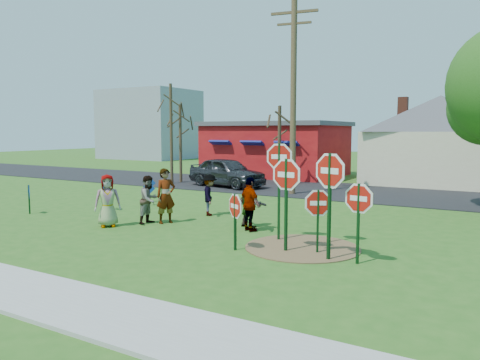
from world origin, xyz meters
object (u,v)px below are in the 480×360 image
object	(u,v)px
stop_sign_c	(330,182)
person_a	(108,201)
stop_sign_b	(279,166)
suv	(227,172)
person_b	(166,196)
stop_sign_a	(235,210)
stop_sign_d	(329,183)
utility_pole	(293,93)

from	to	relation	value
stop_sign_c	person_a	xyz separation A→B (m)	(-7.90, 0.19, -1.10)
stop_sign_b	suv	size ratio (longest dim) A/B	0.62
stop_sign_c	person_b	size ratio (longest dim) A/B	1.48
stop_sign_a	stop_sign_d	xyz separation A→B (m)	(1.92, 2.04, 0.63)
stop_sign_c	person_a	distance (m)	7.98
stop_sign_a	utility_pole	distance (m)	12.34
stop_sign_d	stop_sign_a	bearing A→B (deg)	-123.26
stop_sign_b	suv	bearing A→B (deg)	121.21
utility_pole	stop_sign_c	bearing A→B (deg)	-61.86
stop_sign_a	suv	size ratio (longest dim) A/B	0.34
stop_sign_d	suv	bearing A→B (deg)	144.07
stop_sign_c	stop_sign_d	xyz separation A→B (m)	(-0.62, 1.70, -0.25)
stop_sign_d	utility_pole	distance (m)	11.07
stop_sign_b	stop_sign_c	world-z (taller)	stop_sign_b
person_a	suv	distance (m)	11.88
person_a	stop_sign_d	bearing A→B (deg)	-35.65
stop_sign_c	suv	bearing A→B (deg)	148.20
person_b	utility_pole	distance (m)	10.12
stop_sign_b	person_b	world-z (taller)	stop_sign_b
suv	person_b	bearing A→B (deg)	-146.51
stop_sign_b	stop_sign_c	size ratio (longest dim) A/B	1.06
person_b	utility_pole	size ratio (longest dim) A/B	0.20
stop_sign_b	utility_pole	distance (m)	10.68
stop_sign_b	person_b	distance (m)	4.74
stop_sign_c	stop_sign_d	distance (m)	1.83
person_b	suv	bearing A→B (deg)	50.04
stop_sign_c	stop_sign_a	bearing A→B (deg)	-155.60
stop_sign_a	suv	bearing A→B (deg)	153.12
stop_sign_c	person_a	bearing A→B (deg)	-164.48
stop_sign_a	stop_sign_d	bearing A→B (deg)	76.96
stop_sign_b	utility_pole	size ratio (longest dim) A/B	0.31
stop_sign_a	stop_sign_c	size ratio (longest dim) A/B	0.59
person_a	utility_pole	distance (m)	11.67
utility_pole	person_a	bearing A→B (deg)	-101.04
stop_sign_c	utility_pole	xyz separation A→B (m)	(-5.81, 10.87, 3.13)
stop_sign_b	person_a	xyz separation A→B (m)	(-5.88, -1.13, -1.32)
suv	utility_pole	size ratio (longest dim) A/B	0.51
utility_pole	person_b	bearing A→B (deg)	-94.77
stop_sign_d	stop_sign_b	bearing A→B (deg)	-154.79
suv	utility_pole	world-z (taller)	utility_pole
stop_sign_a	suv	distance (m)	14.45
stop_sign_d	suv	xyz separation A→B (m)	(-9.75, 10.11, -0.87)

